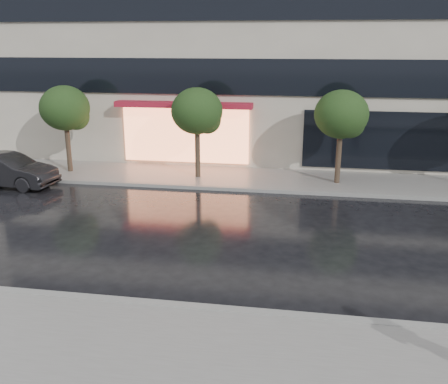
# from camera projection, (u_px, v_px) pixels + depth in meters

# --- Properties ---
(ground) EXTENTS (120.00, 120.00, 0.00)m
(ground) POSITION_uv_depth(u_px,v_px,m) (231.00, 292.00, 12.12)
(ground) COLOR black
(ground) RESTS_ON ground
(sidewalk_near) EXTENTS (60.00, 4.50, 0.12)m
(sidewalk_near) POSITION_uv_depth(u_px,v_px,m) (205.00, 375.00, 9.04)
(sidewalk_near) COLOR slate
(sidewalk_near) RESTS_ON ground
(sidewalk_far) EXTENTS (60.00, 3.50, 0.12)m
(sidewalk_far) POSITION_uv_depth(u_px,v_px,m) (266.00, 179.00, 21.78)
(sidewalk_far) COLOR slate
(sidewalk_far) RESTS_ON ground
(curb_near) EXTENTS (60.00, 0.25, 0.14)m
(curb_near) POSITION_uv_depth(u_px,v_px,m) (225.00, 311.00, 11.16)
(curb_near) COLOR gray
(curb_near) RESTS_ON ground
(curb_far) EXTENTS (60.00, 0.25, 0.14)m
(curb_far) POSITION_uv_depth(u_px,v_px,m) (263.00, 190.00, 20.13)
(curb_far) COLOR gray
(curb_far) RESTS_ON ground
(tree_far_west) EXTENTS (2.20, 2.20, 3.99)m
(tree_far_west) POSITION_uv_depth(u_px,v_px,m) (66.00, 110.00, 22.14)
(tree_far_west) COLOR #33261C
(tree_far_west) RESTS_ON ground
(tree_mid_west) EXTENTS (2.20, 2.20, 3.99)m
(tree_mid_west) POSITION_uv_depth(u_px,v_px,m) (199.00, 113.00, 21.20)
(tree_mid_west) COLOR #33261C
(tree_mid_west) RESTS_ON ground
(tree_mid_east) EXTENTS (2.20, 2.20, 3.99)m
(tree_mid_east) POSITION_uv_depth(u_px,v_px,m) (343.00, 116.00, 20.26)
(tree_mid_east) COLOR #33261C
(tree_mid_east) RESTS_ON ground
(parked_car) EXTENTS (4.30, 1.92, 1.37)m
(parked_car) POSITION_uv_depth(u_px,v_px,m) (8.00, 170.00, 20.75)
(parked_car) COLOR black
(parked_car) RESTS_ON ground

